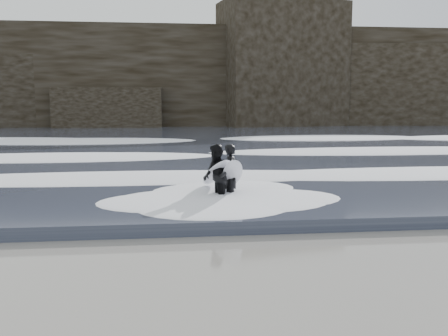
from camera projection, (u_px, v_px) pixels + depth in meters
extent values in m
plane|color=olive|center=(341.00, 288.00, 7.32)|extent=(120.00, 120.00, 0.00)
cube|color=#313748|center=(202.00, 137.00, 35.86)|extent=(90.00, 52.00, 0.30)
cube|color=black|center=(191.00, 79.00, 51.96)|extent=(70.00, 9.00, 10.00)
ellipsoid|color=white|center=(246.00, 174.00, 16.13)|extent=(60.00, 3.20, 0.20)
ellipsoid|color=white|center=(222.00, 152.00, 23.02)|extent=(60.00, 4.00, 0.24)
ellipsoid|color=white|center=(207.00, 137.00, 31.88)|extent=(60.00, 4.80, 0.30)
imported|color=black|center=(231.00, 174.00, 13.24)|extent=(0.41, 0.60, 1.61)
ellipsoid|color=white|center=(216.00, 173.00, 13.24)|extent=(0.90, 1.99, 1.00)
imported|color=black|center=(216.00, 176.00, 12.79)|extent=(0.80, 0.93, 1.64)
ellipsoid|color=white|center=(232.00, 173.00, 12.83)|extent=(0.62, 1.74, 0.98)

